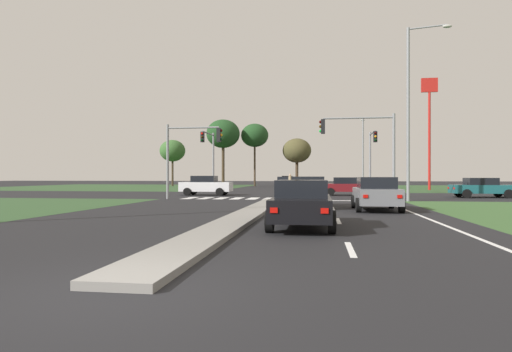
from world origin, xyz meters
name	(u,v)px	position (x,y,z in m)	size (l,w,h in m)	color
ground_plane	(284,195)	(0.00, 30.00, 0.00)	(200.00, 200.00, 0.00)	black
grass_verge_far_left	(124,187)	(-25.50, 54.50, 0.00)	(35.00, 35.00, 0.01)	#2D4C28
grass_verge_far_right	(496,188)	(25.50, 54.50, 0.00)	(35.00, 35.00, 0.01)	#2D4C28
median_island_near	(245,215)	(0.00, 11.00, 0.07)	(1.20, 22.00, 0.14)	gray
median_island_far	(299,187)	(0.00, 55.00, 0.07)	(1.20, 36.00, 0.14)	gray
lane_dash_near	(350,249)	(3.50, 4.05, 0.01)	(0.14, 2.00, 0.01)	silver
lane_dash_second	(338,221)	(3.50, 10.05, 0.01)	(0.14, 2.00, 0.01)	silver
lane_dash_third	(333,208)	(3.50, 16.05, 0.01)	(0.14, 2.00, 0.01)	silver
edge_line_right	(424,217)	(6.85, 12.00, 0.01)	(0.14, 24.00, 0.01)	silver
stop_bar_near	(334,201)	(3.80, 23.00, 0.01)	(6.40, 0.50, 0.01)	silver
crosswalk_bar_near	(190,198)	(-6.40, 24.80, 0.01)	(0.70, 2.80, 0.01)	silver
crosswalk_bar_second	(206,198)	(-5.25, 24.80, 0.01)	(0.70, 2.80, 0.01)	silver
crosswalk_bar_third	(221,198)	(-4.10, 24.80, 0.01)	(0.70, 2.80, 0.01)	silver
crosswalk_bar_fourth	(237,198)	(-2.95, 24.80, 0.01)	(0.70, 2.80, 0.01)	silver
crosswalk_bar_fifth	(253,198)	(-1.80, 24.80, 0.01)	(0.70, 2.80, 0.01)	silver
crosswalk_bar_sixth	(269,199)	(-0.65, 24.80, 0.01)	(0.70, 2.80, 0.01)	silver
crosswalk_bar_seventh	(286,199)	(0.50, 24.80, 0.01)	(0.70, 2.80, 0.01)	silver
crosswalk_bar_eighth	(302,199)	(1.65, 24.80, 0.01)	(0.70, 2.80, 0.01)	silver
car_black_near	(302,203)	(2.31, 8.00, 0.76)	(1.95, 4.61, 1.47)	black
car_silver_second	(283,182)	(-2.36, 57.73, 0.77)	(2.02, 4.18, 1.50)	#B7B7BC
car_white_third	(206,185)	(-6.48, 29.47, 0.82)	(4.27, 1.96, 1.61)	silver
car_beige_fourth	(308,192)	(2.28, 16.70, 0.80)	(2.02, 4.35, 1.57)	#BCAD8E
car_maroon_fifth	(347,186)	(5.13, 30.92, 0.76)	(4.47, 1.97, 1.48)	maroon
car_grey_sixth	(376,193)	(5.45, 15.23, 0.79)	(2.04, 4.27, 1.55)	slate
car_teal_seventh	(482,187)	(14.80, 28.68, 0.75)	(4.46, 2.08, 1.46)	#19565B
car_red_eighth	(287,181)	(-2.18, 63.99, 0.82)	(2.08, 4.38, 1.61)	#A31919
traffic_signal_near_right	(366,141)	(5.84, 23.40, 3.90)	(4.87, 0.32, 5.64)	gray
traffic_signal_near_left	(188,148)	(-6.13, 23.40, 3.55)	(3.99, 0.32, 5.18)	gray
traffic_signal_far_left	(209,151)	(-7.60, 35.06, 4.03)	(0.32, 4.43, 5.89)	gray
traffic_signal_far_right	(372,151)	(7.60, 35.12, 3.92)	(0.32, 4.21, 5.74)	gray
street_lamp_second	(411,105)	(8.57, 22.83, 6.06)	(2.57, 0.76, 10.95)	gray
street_lamp_third	(363,149)	(8.39, 51.39, 5.08)	(0.56, 1.91, 9.13)	gray
pedestrian_at_median	(290,180)	(-0.29, 41.54, 1.16)	(0.34, 0.34, 1.69)	maroon
fastfood_pole_sign	(429,109)	(15.32, 46.46, 9.24)	(1.80, 0.40, 12.80)	red
treeline_near	(173,151)	(-20.20, 60.71, 5.58)	(4.03, 4.03, 7.32)	#423323
treeline_second	(223,134)	(-11.45, 58.28, 7.89)	(5.02, 5.02, 10.07)	#423323
treeline_third	(255,136)	(-7.05, 60.96, 7.85)	(4.24, 4.24, 9.69)	#423323
treeline_fourth	(297,151)	(-0.63, 62.84, 5.55)	(4.48, 4.48, 7.50)	#423323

